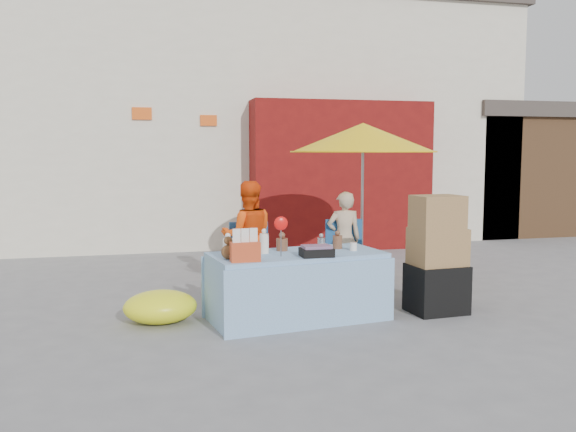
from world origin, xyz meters
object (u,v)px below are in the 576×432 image
object	(u,v)px
market_table	(296,285)
box_stack	(437,259)
vendor_beige	(344,239)
chair_right	(347,267)
umbrella	(363,138)
vendor_orange	(248,236)
chair_left	(250,272)

from	to	relation	value
market_table	box_stack	bearing A→B (deg)	-12.18
vendor_beige	box_stack	world-z (taller)	box_stack
chair_right	umbrella	distance (m)	1.69
market_table	umbrella	size ratio (longest dim) A/B	0.91
vendor_orange	chair_right	bearing A→B (deg)	179.18
chair_left	box_stack	bearing A→B (deg)	-32.73
umbrella	vendor_beige	bearing A→B (deg)	-153.43
chair_right	vendor_beige	size ratio (longest dim) A/B	0.70
vendor_beige	box_stack	size ratio (longest dim) A/B	0.96
chair_left	box_stack	size ratio (longest dim) A/B	0.67
box_stack	chair_left	bearing A→B (deg)	141.96
chair_left	vendor_beige	bearing A→B (deg)	11.45
chair_right	box_stack	distance (m)	1.51
market_table	vendor_beige	bearing A→B (deg)	46.48
vendor_orange	umbrella	xyz separation A→B (m)	(1.55, 0.15, 1.21)
chair_right	box_stack	size ratio (longest dim) A/B	0.67
umbrella	vendor_orange	bearing A→B (deg)	-174.47
chair_right	umbrella	xyz separation A→B (m)	(0.30, 0.28, 1.64)
chair_left	chair_right	distance (m)	1.25
vendor_orange	chair_left	bearing A→B (deg)	95.93
box_stack	market_table	bearing A→B (deg)	176.03
umbrella	chair_left	bearing A→B (deg)	-169.60
vendor_orange	umbrella	bearing A→B (deg)	-169.16
chair_right	market_table	bearing A→B (deg)	-122.79
vendor_orange	box_stack	size ratio (longest dim) A/B	1.08
chair_left	vendor_beige	size ratio (longest dim) A/B	0.70
market_table	umbrella	xyz separation A→B (m)	(1.30, 1.56, 1.54)
market_table	vendor_orange	distance (m)	1.47
market_table	vendor_beige	distance (m)	1.75
vendor_orange	vendor_beige	size ratio (longest dim) A/B	1.12
chair_right	vendor_beige	world-z (taller)	vendor_beige
chair_left	vendor_beige	xyz separation A→B (m)	(1.25, 0.13, 0.35)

